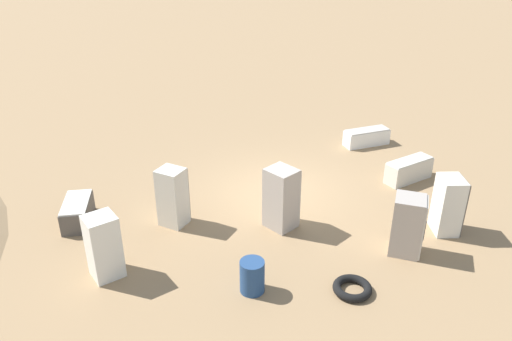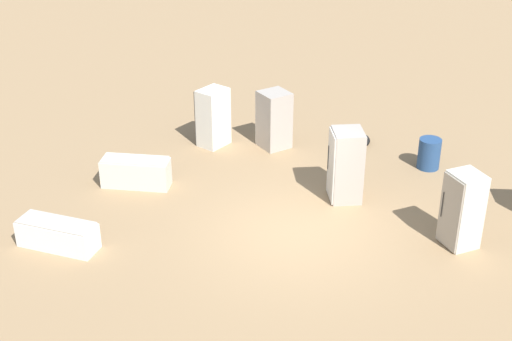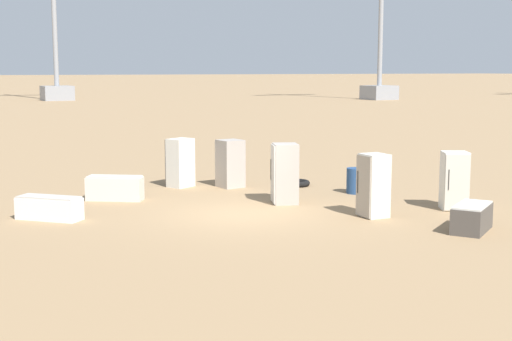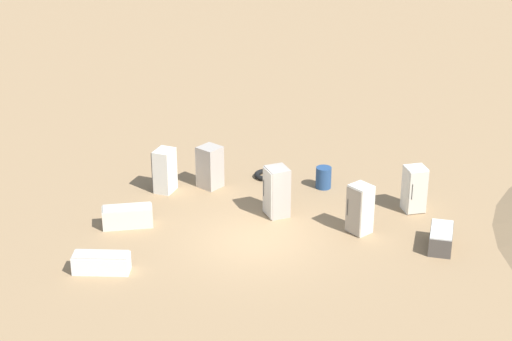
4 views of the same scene
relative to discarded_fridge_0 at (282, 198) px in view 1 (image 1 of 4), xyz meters
The scene contains 11 objects.
ground_plane 2.13m from the discarded_fridge_0, 25.40° to the left, with size 1000.00×1000.00×0.00m, color #937551.
discarded_fridge_0 is the anchor object (origin of this frame).
discarded_fridge_1 6.52m from the discarded_fridge_0, ahead, with size 1.60×1.60×0.60m.
discarded_fridge_2 5.00m from the discarded_fridge_0, 32.65° to the right, with size 1.66×1.35×0.72m.
discarded_fridge_3 2.93m from the discarded_fridge_0, 112.20° to the left, with size 0.67×0.70×1.65m.
discarded_fridge_4 3.28m from the discarded_fridge_0, 86.71° to the right, with size 0.80×0.85×1.55m.
discarded_fridge_5 4.69m from the discarded_fridge_0, 141.55° to the left, with size 0.92×0.93×1.59m.
discarded_fridge_6 4.39m from the discarded_fridge_0, 68.45° to the right, with size 0.96×0.90×1.58m.
discarded_fridge_7 5.61m from the discarded_fridge_0, 113.04° to the left, with size 1.56×1.35×0.65m.
scrap_tire 3.20m from the discarded_fridge_0, 126.69° to the right, with size 0.89×0.89×0.19m.
rusty_barrel 2.83m from the discarded_fridge_0, behind, with size 0.56×0.56×0.79m.
Camera 1 is at (-12.53, -5.06, 7.46)m, focal length 35.00 mm.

